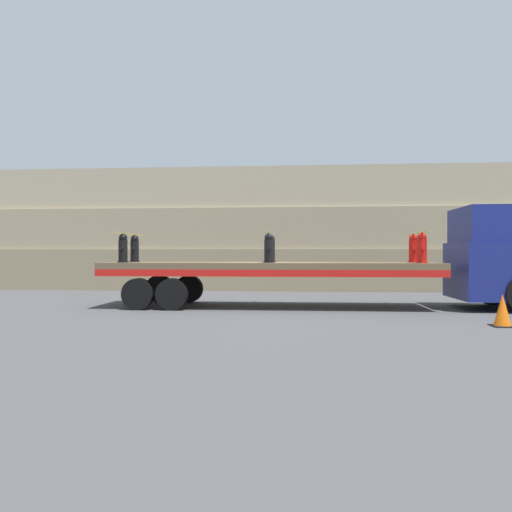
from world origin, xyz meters
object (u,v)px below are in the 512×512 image
flatbed_trailer (252,270)px  fire_hydrant_red_far_2 (413,249)px  fire_hydrant_black_far_0 (135,249)px  fire_hydrant_black_far_1 (271,249)px  fire_hydrant_black_near_0 (123,248)px  fire_hydrant_red_near_2 (422,248)px  fire_hydrant_black_near_1 (269,248)px  traffic_cone (502,311)px  truck_cab (495,259)px

flatbed_trailer → fire_hydrant_red_far_2: size_ratio=11.53×
fire_hydrant_black_far_0 → fire_hydrant_black_far_1: size_ratio=1.00×
fire_hydrant_black_near_0 → fire_hydrant_red_near_2: size_ratio=1.00×
fire_hydrant_black_near_1 → fire_hydrant_red_near_2: same height
fire_hydrant_black_far_0 → fire_hydrant_red_near_2: (8.82, -1.08, 0.00)m
fire_hydrant_black_near_0 → fire_hydrant_red_near_2: (8.82, 0.00, 0.00)m
fire_hydrant_black_far_1 → fire_hydrant_red_near_2: (4.41, -1.08, 0.00)m
traffic_cone → fire_hydrant_black_near_0: bearing=162.2°
fire_hydrant_black_far_0 → fire_hydrant_red_far_2: 8.82m
flatbed_trailer → fire_hydrant_black_near_1: size_ratio=11.53×
fire_hydrant_red_near_2 → fire_hydrant_black_far_0: bearing=173.0°
fire_hydrant_black_far_0 → fire_hydrant_black_near_1: same height
fire_hydrant_black_near_1 → fire_hydrant_red_near_2: (4.41, 0.00, 0.00)m
fire_hydrant_black_near_1 → fire_hydrant_red_far_2: size_ratio=1.00×
fire_hydrant_black_far_0 → fire_hydrant_red_near_2: bearing=-7.0°
fire_hydrant_red_far_2 → fire_hydrant_red_near_2: bearing=-90.0°
flatbed_trailer → fire_hydrant_black_far_1: 1.02m
truck_cab → fire_hydrant_black_near_0: 11.06m
fire_hydrant_black_near_1 → flatbed_trailer: bearing=135.6°
fire_hydrant_black_far_0 → truck_cab: bearing=-2.8°
fire_hydrant_black_far_0 → traffic_cone: bearing=-23.4°
fire_hydrant_red_near_2 → fire_hydrant_black_near_0: bearing=180.0°
fire_hydrant_black_far_1 → traffic_cone: bearing=-38.1°
fire_hydrant_black_far_0 → fire_hydrant_black_near_1: size_ratio=1.00×
truck_cab → fire_hydrant_black_far_1: size_ratio=3.43×
fire_hydrant_black_near_0 → fire_hydrant_black_near_1: size_ratio=1.00×
truck_cab → traffic_cone: 4.05m
flatbed_trailer → fire_hydrant_red_near_2: (4.96, -0.54, 0.66)m
fire_hydrant_black_far_1 → fire_hydrant_black_near_1: bearing=-90.0°
fire_hydrant_black_near_0 → traffic_cone: bearing=-17.8°
truck_cab → fire_hydrant_black_far_1: bearing=175.3°
fire_hydrant_red_near_2 → fire_hydrant_red_far_2: size_ratio=1.00×
fire_hydrant_black_near_1 → truck_cab: bearing=4.7°
flatbed_trailer → fire_hydrant_black_near_0: size_ratio=11.53×
fire_hydrant_black_far_0 → fire_hydrant_black_near_1: (4.41, -1.08, 0.00)m
fire_hydrant_black_far_0 → fire_hydrant_red_near_2: 8.89m
flatbed_trailer → fire_hydrant_red_near_2: size_ratio=11.53×
fire_hydrant_black_far_1 → fire_hydrant_red_near_2: bearing=-13.8°
flatbed_trailer → fire_hydrant_black_far_1: bearing=44.4°
fire_hydrant_black_near_1 → fire_hydrant_red_near_2: size_ratio=1.00×
fire_hydrant_red_near_2 → fire_hydrant_red_far_2: (0.00, 1.08, 0.00)m
truck_cab → fire_hydrant_black_near_0: (-11.04, -0.54, 0.32)m
fire_hydrant_black_far_0 → fire_hydrant_black_near_1: bearing=-13.8°
fire_hydrant_black_near_0 → fire_hydrant_red_near_2: 8.82m
fire_hydrant_black_far_0 → fire_hydrant_red_far_2: (8.82, 0.00, 0.00)m
fire_hydrant_black_near_1 → fire_hydrant_black_far_0: bearing=166.2°
fire_hydrant_black_near_1 → traffic_cone: fire_hydrant_black_near_1 is taller
fire_hydrant_red_far_2 → fire_hydrant_black_far_1: bearing=180.0°
flatbed_trailer → fire_hydrant_black_near_0: fire_hydrant_black_near_0 is taller
truck_cab → fire_hydrant_black_far_0: 11.06m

